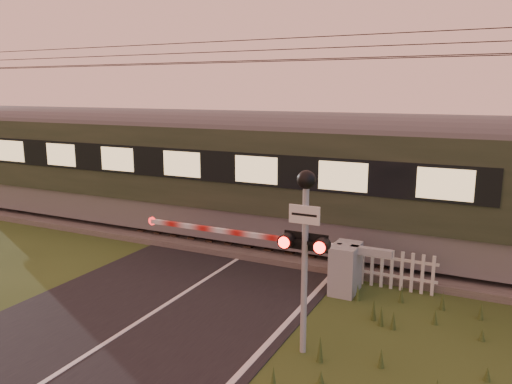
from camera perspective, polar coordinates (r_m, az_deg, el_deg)
The scene contains 7 objects.
ground at distance 10.49m, azimuth -15.07°, elevation -15.35°, with size 160.00×160.00×0.00m, color #2E4018.
road at distance 10.32m, azimuth -15.87°, elevation -15.80°, with size 6.00×140.00×0.03m.
track_bed at distance 15.55m, azimuth 0.81°, elevation -5.67°, with size 140.00×3.40×0.39m.
overhead_wires at distance 14.89m, azimuth 0.87°, elevation 15.61°, with size 120.00×0.62×0.62m.
boom_gate at distance 12.04m, azimuth 8.87°, elevation -8.11°, with size 6.74×0.90×1.20m.
crossing_signal at distance 8.70m, azimuth 5.64°, elevation -4.34°, with size 0.85×0.35×3.35m.
picket_fence at distance 12.49m, azimuth 14.19°, elevation -8.41°, with size 2.58×0.08×0.96m.
Camera 1 is at (6.31, -6.94, 4.68)m, focal length 35.00 mm.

